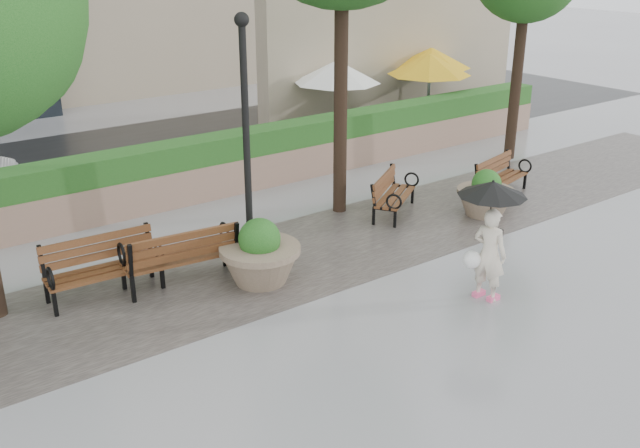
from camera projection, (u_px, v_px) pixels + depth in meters
ground at (369, 337)px, 10.48m from camera, size 100.00×100.00×0.00m
cobble_strip at (261, 267)px, 12.72m from camera, size 28.00×3.20×0.01m
hedge_wall at (162, 176)px, 15.46m from camera, size 24.00×0.80×1.35m
cafe_wall at (397, 57)px, 22.45m from camera, size 10.00×0.60×4.00m
cafe_hedge at (432, 121)px, 21.11m from camera, size 8.00×0.50×0.90m
asphalt_street at (99, 163)px, 18.70m from camera, size 40.00×7.00×0.00m
bench_1 at (105, 279)px, 11.59m from camera, size 1.88×0.83×0.99m
bench_2 at (181, 267)px, 12.00m from camera, size 1.98×0.96×1.03m
bench_3 at (394, 202)px, 15.11m from camera, size 1.68×1.41×0.86m
bench_4 at (501, 185)px, 16.22m from camera, size 1.71×1.00×0.86m
planter_left at (260, 258)px, 12.00m from camera, size 1.37×1.37×1.15m
planter_right at (485, 198)px, 14.99m from camera, size 1.20×1.20×1.00m
lamppost at (247, 162)px, 12.01m from camera, size 0.28×0.28×4.39m
patio_umb_white at (337, 72)px, 19.97m from camera, size 2.50×2.50×2.30m
patio_umb_yellow_a at (429, 65)px, 21.15m from camera, size 2.50×2.50×2.30m
patio_umb_yellow_b at (431, 58)px, 22.38m from camera, size 2.50×2.50×2.30m
pedestrian at (490, 229)px, 11.20m from camera, size 1.08×1.08×1.98m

